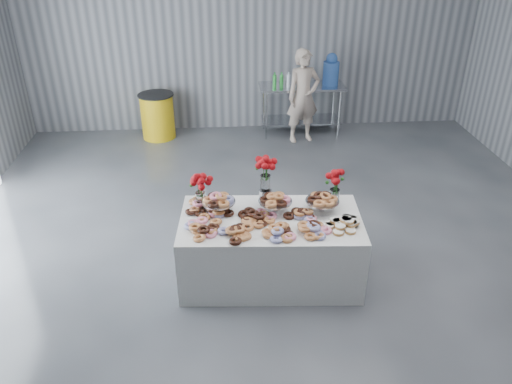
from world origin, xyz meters
TOP-DOWN VIEW (x-y plane):
  - ground at (0.00, 0.00)m, footprint 9.00×9.00m
  - room_walls at (-0.27, 0.07)m, footprint 8.04×9.04m
  - display_table at (-0.11, -0.02)m, footprint 1.96×1.13m
  - prep_table at (0.87, 4.10)m, footprint 1.50×0.60m
  - donut_mounds at (-0.11, -0.07)m, footprint 1.86×0.92m
  - cake_stand_left at (-0.65, 0.17)m, footprint 0.36×0.36m
  - cake_stand_mid at (-0.05, 0.13)m, footprint 0.36×0.36m
  - cake_stand_right at (0.44, 0.09)m, footprint 0.36×0.36m
  - danish_pile at (0.62, -0.22)m, footprint 0.48×0.48m
  - bouquet_left at (-0.85, 0.28)m, footprint 0.26×0.26m
  - bouquet_right at (0.60, 0.23)m, footprint 0.26×0.26m
  - bouquet_center at (-0.14, 0.33)m, footprint 0.26×0.26m
  - water_jug at (1.37, 4.10)m, footprint 0.28×0.28m
  - drink_bottles at (0.55, 4.00)m, footprint 0.54×0.08m
  - person at (0.84, 3.77)m, footprint 0.66×0.52m
  - trash_barrel at (-1.70, 4.10)m, footprint 0.63×0.63m

SIDE VIEW (x-z plane):
  - ground at x=0.00m, z-range 0.00..0.00m
  - display_table at x=-0.11m, z-range 0.00..0.75m
  - trash_barrel at x=-1.70m, z-range 0.00..0.80m
  - prep_table at x=0.87m, z-range 0.17..1.07m
  - donut_mounds at x=-0.11m, z-range 0.75..0.84m
  - person at x=0.84m, z-range 0.00..1.61m
  - danish_pile at x=0.62m, z-range 0.75..0.86m
  - cake_stand_left at x=-0.65m, z-range 0.80..0.98m
  - cake_stand_mid at x=-0.05m, z-range 0.80..0.98m
  - cake_stand_right at x=0.44m, z-range 0.80..0.98m
  - drink_bottles at x=0.55m, z-range 0.90..1.17m
  - bouquet_left at x=-0.85m, z-range 0.84..1.26m
  - bouquet_right at x=0.60m, z-range 0.84..1.26m
  - bouquet_center at x=-0.14m, z-range 0.84..1.41m
  - water_jug at x=1.37m, z-range 0.87..1.43m
  - room_walls at x=-0.27m, z-range 0.63..4.65m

